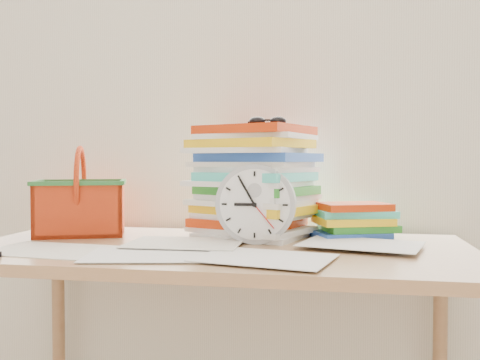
% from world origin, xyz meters
% --- Properties ---
extents(curtain, '(2.40, 0.01, 2.50)m').
position_xyz_m(curtain, '(0.00, 1.98, 1.30)').
color(curtain, white).
rests_on(curtain, room_shell).
extents(desk, '(1.40, 0.70, 0.75)m').
position_xyz_m(desk, '(0.00, 1.60, 0.68)').
color(desk, '#9F744A').
rests_on(desk, ground).
extents(paper_stack, '(0.44, 0.40, 0.34)m').
position_xyz_m(paper_stack, '(0.07, 1.81, 0.92)').
color(paper_stack, white).
rests_on(paper_stack, desk).
extents(clock, '(0.23, 0.05, 0.23)m').
position_xyz_m(clock, '(0.10, 1.66, 0.86)').
color(clock, '#ACACAF').
rests_on(clock, desk).
extents(sunglasses, '(0.14, 0.12, 0.03)m').
position_xyz_m(sunglasses, '(0.12, 1.81, 1.11)').
color(sunglasses, black).
rests_on(sunglasses, paper_stack).
extents(book_stack, '(0.30, 0.26, 0.11)m').
position_xyz_m(book_stack, '(0.38, 1.83, 0.80)').
color(book_stack, white).
rests_on(book_stack, desk).
extents(basket, '(0.34, 0.30, 0.28)m').
position_xyz_m(basket, '(-0.48, 1.74, 0.89)').
color(basket, '#E74516').
rests_on(basket, desk).
extents(scattered_papers, '(1.26, 0.42, 0.02)m').
position_xyz_m(scattered_papers, '(0.00, 1.60, 0.76)').
color(scattered_papers, white).
rests_on(scattered_papers, desk).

